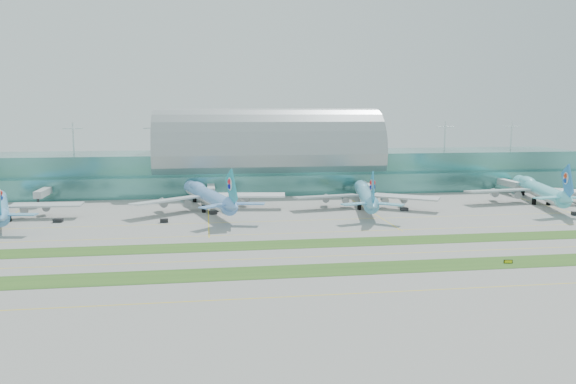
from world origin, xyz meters
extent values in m
plane|color=gray|center=(0.00, 0.00, 0.00)|extent=(700.00, 700.00, 0.00)
cube|color=#3D7A75|center=(0.00, 130.00, 10.00)|extent=(340.00, 42.00, 20.00)
cube|color=#3D7A75|center=(0.00, 106.00, 5.00)|extent=(340.00, 8.00, 10.00)
ellipsoid|color=#9EA5A8|center=(0.00, 130.00, 20.00)|extent=(340.00, 46.20, 16.17)
cylinder|color=white|center=(0.00, 130.00, 28.00)|extent=(0.80, 0.80, 16.00)
cube|color=#B2B7B7|center=(-106.00, 95.00, 5.50)|extent=(3.50, 22.00, 3.00)
cylinder|color=black|center=(-106.00, 85.00, 2.00)|extent=(1.00, 1.00, 4.00)
cube|color=#B2B7B7|center=(-31.00, 95.00, 5.50)|extent=(3.50, 22.00, 3.00)
cylinder|color=black|center=(-31.00, 85.00, 2.00)|extent=(1.00, 1.00, 4.00)
cube|color=#B2B7B7|center=(44.00, 95.00, 5.50)|extent=(3.50, 22.00, 3.00)
cylinder|color=black|center=(44.00, 85.00, 2.00)|extent=(1.00, 1.00, 4.00)
cube|color=#B2B7B7|center=(119.00, 95.00, 5.50)|extent=(3.50, 22.00, 3.00)
cylinder|color=black|center=(119.00, 85.00, 2.00)|extent=(1.00, 1.00, 4.00)
cube|color=#2D591E|center=(0.00, -28.00, 0.04)|extent=(420.00, 12.00, 0.08)
cube|color=#2D591E|center=(0.00, 2.00, 0.04)|extent=(420.00, 12.00, 0.08)
cube|color=yellow|center=(0.00, -48.00, 0.01)|extent=(420.00, 0.35, 0.01)
cube|color=yellow|center=(0.00, -14.00, 0.01)|extent=(420.00, 0.35, 0.01)
cube|color=yellow|center=(0.00, 18.00, 0.01)|extent=(420.00, 0.35, 0.01)
cube|color=yellow|center=(0.00, 40.00, 0.01)|extent=(420.00, 0.35, 0.01)
cylinder|color=#60A1D3|center=(-111.76, 56.35, 5.56)|extent=(23.90, 55.18, 5.65)
ellipsoid|color=#60A1D3|center=(-116.96, 71.28, 7.11)|extent=(10.71, 17.97, 4.02)
cone|color=#60A1D3|center=(-101.28, 26.25, 6.65)|extent=(7.76, 9.50, 5.36)
cube|color=silver|center=(-95.68, 60.02, 5.19)|extent=(27.62, 8.18, 1.11)
cylinder|color=gray|center=(-101.17, 63.31, 3.28)|extent=(4.57, 5.75, 3.10)
cube|color=teal|center=(-101.88, 27.97, 12.39)|extent=(4.45, 11.48, 13.13)
cylinder|color=black|center=(-118.82, 76.61, 1.37)|extent=(1.64, 1.64, 2.73)
cylinder|color=black|center=(-107.99, 53.80, 1.37)|extent=(1.64, 1.64, 2.73)
cylinder|color=#6BA2EB|center=(-32.50, 67.44, 6.16)|extent=(22.25, 62.05, 6.26)
ellipsoid|color=#6BA2EB|center=(-37.04, 84.36, 7.88)|extent=(10.67, 19.91, 4.46)
cone|color=#6BA2EB|center=(-41.23, 99.99, 6.16)|extent=(7.35, 6.49, 6.26)
cone|color=#6BA2EB|center=(-23.35, 33.32, 7.37)|extent=(8.09, 10.31, 5.94)
cube|color=white|center=(-49.53, 60.78, 5.75)|extent=(28.75, 24.29, 1.23)
cylinder|color=gray|center=(-46.55, 67.22, 3.63)|extent=(4.75, 6.25, 3.43)
cube|color=white|center=(-14.44, 70.19, 5.75)|extent=(30.98, 11.23, 1.23)
cylinder|color=gray|center=(-20.23, 74.28, 3.63)|extent=(4.75, 6.25, 3.43)
cube|color=teal|center=(-23.88, 35.27, 13.72)|extent=(4.02, 12.97, 14.55)
cylinder|color=white|center=(-24.14, 36.24, 15.24)|extent=(2.13, 4.91, 4.84)
cylinder|color=black|center=(-38.66, 90.40, 1.51)|extent=(1.82, 1.82, 3.03)
cylinder|color=black|center=(-34.38, 62.75, 1.51)|extent=(1.82, 1.82, 3.03)
cylinder|color=black|center=(-28.53, 64.32, 1.51)|extent=(1.82, 1.82, 3.03)
cylinder|color=#61B3D6|center=(35.07, 62.83, 5.76)|extent=(17.31, 58.54, 5.85)
ellipsoid|color=#61B3D6|center=(38.31, 78.90, 7.37)|extent=(8.97, 18.54, 4.17)
cone|color=#61B3D6|center=(41.30, 93.74, 5.76)|extent=(6.67, 5.78, 5.85)
cone|color=#61B3D6|center=(28.54, 30.44, 6.89)|extent=(7.13, 9.43, 5.56)
cube|color=#B8BCBF|center=(18.03, 64.34, 5.38)|extent=(29.15, 12.20, 1.15)
cylinder|color=gray|center=(23.21, 68.50, 3.40)|extent=(4.17, 5.72, 3.21)
cube|color=#B8BCBF|center=(51.35, 57.62, 5.38)|extent=(27.56, 21.53, 1.15)
cylinder|color=gray|center=(48.20, 63.46, 3.40)|extent=(4.17, 5.72, 3.21)
cube|color=#2A8BBE|center=(28.91, 32.29, 12.84)|extent=(3.01, 12.28, 13.61)
cylinder|color=silver|center=(29.10, 33.21, 14.26)|extent=(1.73, 4.61, 4.53)
cylinder|color=black|center=(39.46, 84.64, 1.42)|extent=(1.70, 1.70, 2.83)
cylinder|color=black|center=(31.54, 59.69, 1.42)|extent=(1.70, 1.70, 2.83)
cylinder|color=black|center=(37.10, 58.57, 1.42)|extent=(1.70, 1.70, 2.83)
cylinder|color=#67D6E2|center=(117.20, 64.21, 6.25)|extent=(22.82, 63.00, 6.36)
ellipsoid|color=#67D6E2|center=(121.87, 81.38, 8.00)|extent=(10.90, 20.23, 4.53)
cone|color=#67D6E2|center=(126.19, 97.25, 6.25)|extent=(7.48, 6.61, 6.36)
cone|color=#67D6E2|center=(107.77, 29.59, 7.48)|extent=(8.25, 10.49, 6.04)
cube|color=silver|center=(98.85, 67.08, 5.84)|extent=(31.45, 11.29, 1.25)
cylinder|color=#92969A|center=(104.76, 71.21, 3.69)|extent=(4.84, 6.36, 3.49)
cylinder|color=#92969A|center=(131.47, 63.94, 3.69)|extent=(4.84, 6.36, 3.49)
cube|color=#3084D5|center=(108.31, 31.57, 13.94)|extent=(4.13, 13.16, 14.78)
cylinder|color=silver|center=(108.58, 32.55, 15.48)|extent=(2.18, 4.99, 4.92)
cylinder|color=black|center=(123.54, 87.51, 1.54)|extent=(1.85, 1.85, 3.08)
cylinder|color=black|center=(113.15, 61.06, 1.54)|extent=(1.85, 1.85, 3.08)
cylinder|color=black|center=(119.09, 59.44, 1.54)|extent=(1.85, 1.85, 3.08)
cube|color=black|center=(-89.16, 49.75, 0.70)|extent=(3.62, 2.42, 1.40)
cube|color=black|center=(-49.22, 43.40, 0.74)|extent=(3.17, 1.82, 1.49)
cube|color=black|center=(-30.58, 57.80, 0.71)|extent=(3.47, 2.64, 1.43)
cube|color=#DAB90C|center=(35.25, 53.24, 0.62)|extent=(3.00, 2.14, 1.24)
cube|color=black|center=(49.52, 53.79, 0.72)|extent=(3.36, 2.07, 1.45)
cube|color=black|center=(115.27, 34.49, 0.75)|extent=(3.82, 2.46, 1.50)
cube|color=black|center=(49.70, -28.89, 0.51)|extent=(2.44, 0.64, 1.03)
cube|color=#F1F115|center=(49.67, -29.05, 0.51)|extent=(2.03, 0.38, 0.75)
cylinder|color=black|center=(48.87, -28.75, 0.23)|extent=(0.11, 0.11, 0.47)
cylinder|color=black|center=(50.53, -29.03, 0.23)|extent=(0.11, 0.11, 0.47)
camera|label=1|loc=(-32.79, -169.92, 42.19)|focal=35.00mm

